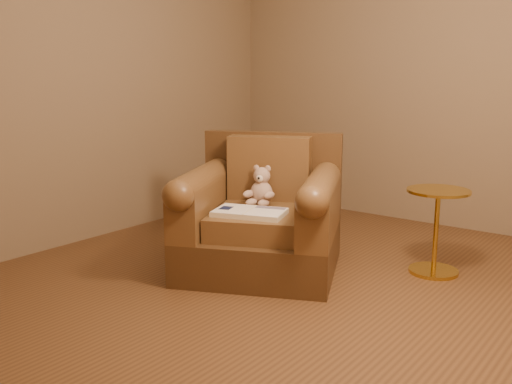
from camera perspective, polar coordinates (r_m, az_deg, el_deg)
The scene contains 6 objects.
floor at distance 3.83m, azimuth 4.88°, elevation -9.05°, with size 4.00×4.00×0.00m, color brown.
room at distance 3.59m, azimuth 5.38°, elevation 17.44°, with size 4.02×4.02×2.71m.
armchair at distance 4.00m, azimuth 0.59°, elevation -2.68°, with size 1.35×1.32×0.93m.
teddy_bear at distance 4.04m, azimuth 0.49°, elevation 0.27°, with size 0.21×0.24×0.28m.
guidebook at distance 3.74m, azimuth -0.64°, elevation -2.06°, with size 0.52×0.41×0.04m.
side_table at distance 4.09m, azimuth 17.57°, elevation -3.50°, with size 0.42×0.42×0.59m.
Camera 1 is at (1.90, -3.03, 1.36)m, focal length 40.00 mm.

